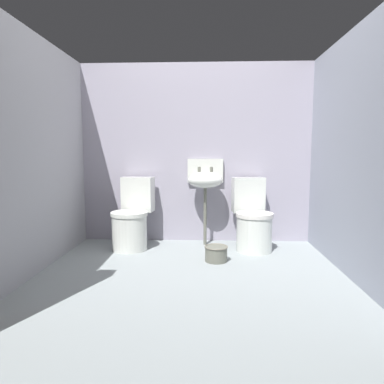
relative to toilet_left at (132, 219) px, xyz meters
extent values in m
cube|color=gray|center=(0.70, -0.90, -0.36)|extent=(3.10, 2.91, 0.08)
cube|color=#9A94A5|center=(0.70, 0.40, 0.73)|extent=(3.10, 0.10, 2.10)
cube|color=#9A9AA0|center=(-0.71, -0.80, 0.73)|extent=(0.10, 2.71, 2.10)
cube|color=#969BAC|center=(2.10, -0.80, 0.73)|extent=(0.10, 2.71, 2.10)
cylinder|color=silver|center=(-0.01, -0.09, -0.13)|extent=(0.43, 0.43, 0.38)
cylinder|color=silver|center=(-0.01, -0.09, 0.08)|extent=(0.45, 0.45, 0.04)
cube|color=silver|center=(0.03, 0.21, 0.26)|extent=(0.38, 0.23, 0.40)
cylinder|color=silver|center=(1.35, -0.09, -0.13)|extent=(0.42, 0.42, 0.38)
cylinder|color=silver|center=(1.35, -0.09, 0.08)|extent=(0.45, 0.45, 0.04)
cube|color=silver|center=(1.31, 0.21, 0.26)|extent=(0.38, 0.22, 0.40)
cylinder|color=#646559|center=(0.81, 0.16, 0.01)|extent=(0.04, 0.04, 0.66)
ellipsoid|color=silver|center=(0.81, 0.16, 0.43)|extent=(0.40, 0.32, 0.18)
cube|color=silver|center=(0.81, 0.33, 0.53)|extent=(0.42, 0.04, 0.28)
cylinder|color=#646559|center=(0.74, 0.22, 0.55)|extent=(0.04, 0.04, 0.06)
cylinder|color=#646559|center=(0.88, 0.22, 0.55)|extent=(0.04, 0.04, 0.06)
cylinder|color=#646559|center=(0.93, -0.46, -0.25)|extent=(0.22, 0.22, 0.14)
torus|color=#686356|center=(0.93, -0.46, -0.18)|extent=(0.23, 0.23, 0.02)
camera|label=1|loc=(0.84, -3.81, 0.75)|focal=32.73mm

